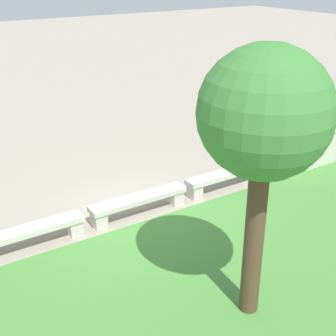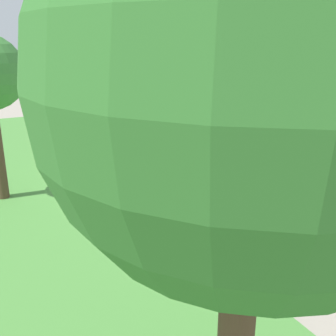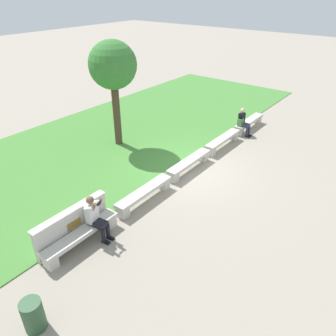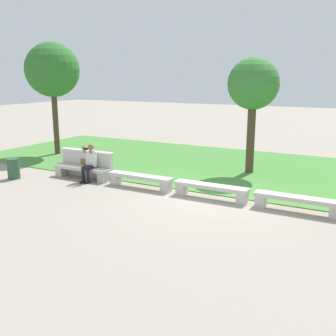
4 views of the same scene
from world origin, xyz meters
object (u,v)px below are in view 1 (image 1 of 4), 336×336
bench_far (27,234)px  person_photographer (285,144)px  bench_mid (139,202)px  trash_bin (318,128)px  bench_near (227,176)px  tree_left_background (265,118)px  bench_main (298,156)px

bench_far → person_photographer: size_ratio=1.79×
bench_mid → trash_bin: trash_bin is taller
person_photographer → trash_bin: bearing=-157.6°
bench_far → bench_near: bearing=180.0°
bench_near → bench_mid: 2.57m
bench_near → tree_left_background: 5.52m
bench_near → bench_far: size_ratio=1.00×
person_photographer → trash_bin: size_ratio=1.76×
bench_far → bench_mid: bearing=180.0°
tree_left_background → trash_bin: bearing=-146.0°
bench_main → bench_far: size_ratio=1.00×
tree_left_background → trash_bin: tree_left_background is taller
bench_far → trash_bin: size_ratio=3.15×
bench_main → person_photographer: size_ratio=1.79×
bench_main → bench_near: same height
person_photographer → tree_left_background: size_ratio=0.30×
person_photographer → trash_bin: (-2.68, -1.10, -0.36)m
bench_main → bench_far: 7.70m
bench_mid → tree_left_background: tree_left_background is taller
bench_far → trash_bin: bearing=-173.2°
bench_near → trash_bin: trash_bin is taller
trash_bin → person_photographer: bearing=22.4°
bench_main → bench_near: (2.57, 0.00, 0.00)m
bench_near → trash_bin: 4.91m
bench_main → bench_far: bearing=0.0°
bench_main → tree_left_background: 7.10m
bench_near → bench_far: 5.13m
bench_main → trash_bin: size_ratio=3.15×
bench_main → trash_bin: trash_bin is taller
bench_far → trash_bin: trash_bin is taller
bench_mid → tree_left_background: (0.05, 3.79, 3.04)m
bench_near → trash_bin: bearing=-166.1°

